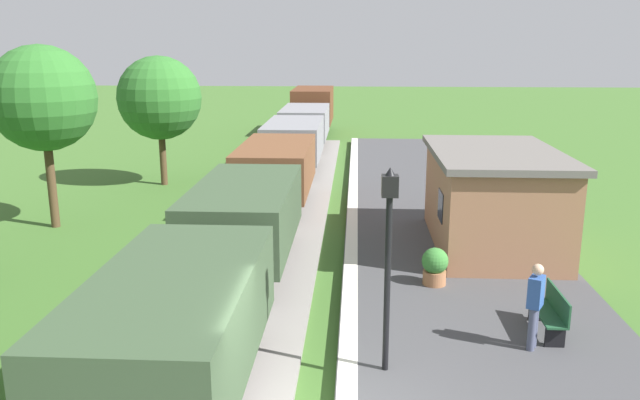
{
  "coord_description": "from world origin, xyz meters",
  "views": [
    {
      "loc": [
        0.5,
        -8.61,
        5.97
      ],
      "look_at": [
        -0.46,
        8.13,
        1.79
      ],
      "focal_mm": 35.78,
      "sensor_mm": 36.0,
      "label": 1
    }
  ],
  "objects": [
    {
      "name": "tree_field_left",
      "position": [
        -9.43,
        11.17,
        4.22
      ],
      "size": [
        3.35,
        3.35,
        5.91
      ],
      "color": "#4C3823",
      "rests_on": "ground"
    },
    {
      "name": "station_hut",
      "position": [
        4.4,
        9.23,
        1.65
      ],
      "size": [
        3.5,
        5.8,
        2.78
      ],
      "color": "#9E6B4C",
      "rests_on": "platform_slab"
    },
    {
      "name": "lamp_post_near",
      "position": [
        1.07,
        1.81,
        2.8
      ],
      "size": [
        0.28,
        0.28,
        3.7
      ],
      "color": "black",
      "rests_on": "platform_slab"
    },
    {
      "name": "tree_field_distant",
      "position": [
        -7.72,
        17.72,
        3.68
      ],
      "size": [
        3.48,
        3.48,
        5.43
      ],
      "color": "#4C3823",
      "rests_on": "ground"
    },
    {
      "name": "bench_near_hut",
      "position": [
        4.44,
        3.46,
        0.72
      ],
      "size": [
        0.42,
        1.5,
        0.91
      ],
      "color": "#1E4C2D",
      "rests_on": "platform_slab"
    },
    {
      "name": "potted_planter",
      "position": [
        2.43,
        6.04,
        0.72
      ],
      "size": [
        0.64,
        0.64,
        0.92
      ],
      "color": "#9E6642",
      "rests_on": "platform_slab"
    },
    {
      "name": "freight_train",
      "position": [
        -2.4,
        18.02,
        1.45
      ],
      "size": [
        2.5,
        39.2,
        2.72
      ],
      "color": "#384C33",
      "rests_on": "rail_near"
    },
    {
      "name": "person_waiting",
      "position": [
        3.91,
        2.78,
        1.18
      ],
      "size": [
        0.39,
        0.45,
        1.71
      ],
      "rotation": [
        0.0,
        0.0,
        2.65
      ],
      "color": "#474C66",
      "rests_on": "platform_slab"
    }
  ]
}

